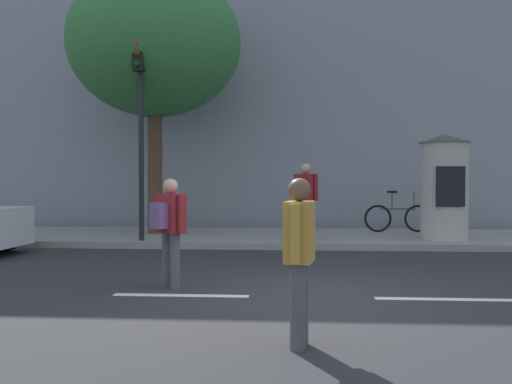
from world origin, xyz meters
The scene contains 11 objects.
ground_plane centered at (0.00, 0.00, 0.00)m, with size 80.00×80.00×0.00m, color #2B2B2D.
sidewalk_curb centered at (0.00, 7.00, 0.07)m, with size 36.00×4.00×0.15m, color gray.
lane_markings centered at (0.00, 0.00, 0.00)m, with size 25.80×0.16×0.01m.
building_backdrop centered at (0.00, 12.00, 5.07)m, with size 36.00×5.00×10.14m, color gray.
traffic_light centered at (-3.71, 5.24, 3.19)m, with size 0.24×0.45×4.55m.
poster_column centered at (3.21, 6.12, 1.39)m, with size 1.18×1.18×2.43m.
street_tree centered at (-3.83, 7.10, 5.00)m, with size 4.41×4.41×6.75m.
pedestrian_in_light_jacket centered at (-0.16, -2.23, 0.89)m, with size 0.30×0.57×1.54m.
pedestrian_tallest centered at (-1.99, 0.54, 0.92)m, with size 0.53×0.53×1.55m.
pedestrian_with_backpack centered at (0.01, 5.93, 1.19)m, with size 0.56×0.46×1.76m.
bicycle_leaning centered at (2.46, 7.90, 0.54)m, with size 1.77×0.15×1.09m.
Camera 1 is at (-0.18, -7.48, 1.53)m, focal length 40.49 mm.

